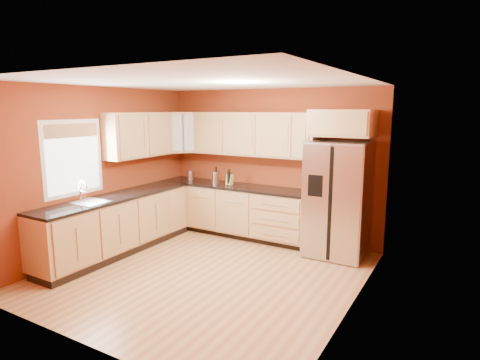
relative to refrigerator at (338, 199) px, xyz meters
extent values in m
plane|color=#A96841|center=(-1.35, -1.62, -0.89)|extent=(4.00, 4.00, 0.00)
plane|color=white|center=(-1.35, -1.62, 1.71)|extent=(4.00, 4.00, 0.00)
cube|color=maroon|center=(-1.35, 0.38, 0.41)|extent=(4.00, 0.04, 2.60)
cube|color=maroon|center=(-1.35, -3.62, 0.41)|extent=(4.00, 0.04, 2.60)
cube|color=maroon|center=(-3.35, -1.62, 0.41)|extent=(0.04, 4.00, 2.60)
cube|color=maroon|center=(0.65, -1.62, 0.41)|extent=(0.04, 4.00, 2.60)
cube|color=tan|center=(-1.90, 0.07, -0.45)|extent=(2.90, 0.60, 0.88)
cube|color=tan|center=(-3.05, -1.62, -0.45)|extent=(0.60, 2.80, 0.88)
cube|color=black|center=(-1.90, 0.06, 0.01)|extent=(2.90, 0.62, 0.04)
cube|color=black|center=(-3.04, -1.62, 0.01)|extent=(0.62, 2.80, 0.04)
cube|color=tan|center=(-1.60, 0.21, 0.94)|extent=(2.30, 0.33, 0.75)
cube|color=tan|center=(-3.19, -0.90, 0.94)|extent=(0.33, 1.35, 0.75)
cube|color=tan|center=(-3.02, 0.04, 0.94)|extent=(0.67, 0.67, 0.75)
cube|color=tan|center=(0.00, 0.07, 1.16)|extent=(0.92, 0.60, 0.40)
cube|color=#BBBBC0|center=(0.00, 0.00, 0.00)|extent=(0.90, 0.75, 1.78)
cube|color=white|center=(-3.33, -2.12, 0.66)|extent=(0.03, 0.90, 1.00)
cylinder|color=#BBBBC0|center=(-2.28, 0.05, 0.14)|extent=(0.15, 0.15, 0.22)
cylinder|color=#BBBBC0|center=(-2.89, 0.11, 0.12)|extent=(0.14, 0.14, 0.18)
cube|color=tan|center=(-1.96, 0.02, 0.13)|extent=(0.10, 0.10, 0.20)
cylinder|color=white|center=(-0.55, 0.07, 0.13)|extent=(0.07, 0.07, 0.19)
camera|label=1|loc=(1.69, -5.95, 1.37)|focal=30.00mm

